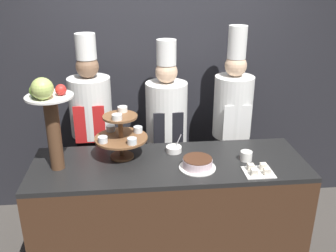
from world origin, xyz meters
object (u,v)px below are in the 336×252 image
at_px(fruit_pedestal, 49,111).
at_px(chef_left, 92,126).
at_px(serving_bowl_far, 174,149).
at_px(tiered_stand, 121,134).
at_px(cup_white, 246,156).
at_px(chef_center_right, 232,121).
at_px(cake_round, 197,163).
at_px(chef_center_left, 167,128).
at_px(cake_square_tray, 259,170).

bearing_deg(fruit_pedestal, chef_left, 73.01).
xyz_separation_m(serving_bowl_far, chef_left, (-0.67, 0.45, 0.04)).
bearing_deg(tiered_stand, cup_white, -8.68).
distance_m(fruit_pedestal, chef_center_right, 1.64).
relative_size(cake_round, chef_center_left, 0.15).
bearing_deg(chef_center_right, chef_center_left, -179.99).
relative_size(fruit_pedestal, cake_square_tray, 3.36).
distance_m(tiered_stand, cake_square_tray, 1.03).
bearing_deg(fruit_pedestal, chef_center_left, 37.35).
relative_size(tiered_stand, serving_bowl_far, 2.72).
bearing_deg(fruit_pedestal, cup_white, 0.10).
bearing_deg(cake_round, fruit_pedestal, 175.33).
bearing_deg(cup_white, fruit_pedestal, -179.90).
xyz_separation_m(tiered_stand, chef_left, (-0.27, 0.51, -0.13)).
distance_m(cake_round, chef_center_right, 0.86).
bearing_deg(cup_white, tiered_stand, 171.32).
height_order(serving_bowl_far, chef_left, chef_left).
xyz_separation_m(tiered_stand, fruit_pedestal, (-0.46, -0.14, 0.25)).
xyz_separation_m(cake_square_tray, chef_left, (-1.23, 0.84, 0.05)).
distance_m(cake_square_tray, chef_center_left, 1.02).
height_order(cup_white, cake_square_tray, cup_white).
xyz_separation_m(cup_white, cake_square_tray, (0.03, -0.19, -0.02)).
bearing_deg(chef_center_right, cake_round, -121.09).
height_order(cake_round, cake_square_tray, cake_round).
height_order(fruit_pedestal, cake_round, fruit_pedestal).
height_order(cup_white, chef_center_left, chef_center_left).
relative_size(cake_square_tray, chef_center_left, 0.12).
relative_size(cup_white, serving_bowl_far, 0.60).
bearing_deg(chef_center_right, serving_bowl_far, -142.10).
relative_size(fruit_pedestal, chef_center_left, 0.40).
bearing_deg(chef_center_left, fruit_pedestal, -142.65).
xyz_separation_m(fruit_pedestal, chef_center_right, (1.45, 0.65, -0.38)).
bearing_deg(fruit_pedestal, serving_bowl_far, 12.89).
bearing_deg(fruit_pedestal, tiered_stand, 17.22).
relative_size(cake_square_tray, chef_left, 0.12).
height_order(tiered_stand, chef_center_right, chef_center_right).
height_order(tiered_stand, cake_round, tiered_stand).
relative_size(cake_round, chef_left, 0.15).
height_order(serving_bowl_far, chef_center_left, chef_center_left).
bearing_deg(tiered_stand, serving_bowl_far, 7.71).
distance_m(cake_round, serving_bowl_far, 0.31).
bearing_deg(serving_bowl_far, fruit_pedestal, -167.11).
height_order(tiered_stand, fruit_pedestal, fruit_pedestal).
bearing_deg(chef_left, chef_center_right, -0.00).
height_order(cake_square_tray, chef_left, chef_left).
xyz_separation_m(cake_round, cup_white, (0.38, 0.08, -0.00)).
bearing_deg(cake_round, chef_left, 137.77).
bearing_deg(cake_square_tray, serving_bowl_far, 144.98).
bearing_deg(cake_round, serving_bowl_far, 116.34).
height_order(fruit_pedestal, chef_center_right, chef_center_right).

